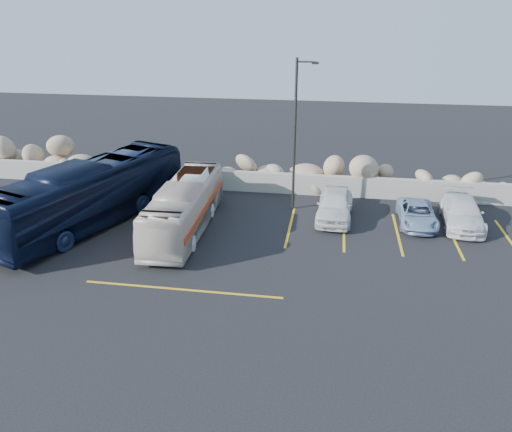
# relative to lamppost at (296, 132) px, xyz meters

# --- Properties ---
(ground) EXTENTS (90.00, 90.00, 0.00)m
(ground) POSITION_rel_lamppost_xyz_m (-2.56, -9.50, -4.30)
(ground) COLOR black
(ground) RESTS_ON ground
(seawall) EXTENTS (60.00, 0.40, 1.20)m
(seawall) POSITION_rel_lamppost_xyz_m (-2.56, 2.50, -3.70)
(seawall) COLOR gray
(seawall) RESTS_ON ground
(riprap_pile) EXTENTS (54.00, 2.80, 2.60)m
(riprap_pile) POSITION_rel_lamppost_xyz_m (-2.56, 3.70, -3.00)
(riprap_pile) COLOR tan
(riprap_pile) RESTS_ON ground
(parking_lines) EXTENTS (18.16, 9.36, 0.01)m
(parking_lines) POSITION_rel_lamppost_xyz_m (2.09, -3.93, -4.29)
(parking_lines) COLOR gold
(parking_lines) RESTS_ON ground
(lamppost) EXTENTS (1.14, 0.18, 8.00)m
(lamppost) POSITION_rel_lamppost_xyz_m (0.00, 0.00, 0.00)
(lamppost) COLOR #292725
(lamppost) RESTS_ON ground
(vintage_bus) EXTENTS (2.31, 8.88, 2.46)m
(vintage_bus) POSITION_rel_lamppost_xyz_m (-5.06, -3.67, -3.07)
(vintage_bus) COLOR beige
(vintage_bus) RESTS_ON ground
(tour_coach) EXTENTS (6.39, 11.85, 3.23)m
(tour_coach) POSITION_rel_lamppost_xyz_m (-9.91, -3.60, -2.68)
(tour_coach) COLOR black
(tour_coach) RESTS_ON ground
(car_a) EXTENTS (2.00, 4.53, 1.51)m
(car_a) POSITION_rel_lamppost_xyz_m (2.23, -1.04, -3.54)
(car_a) COLOR silver
(car_a) RESTS_ON ground
(car_c) EXTENTS (2.17, 4.70, 1.33)m
(car_c) POSITION_rel_lamppost_xyz_m (8.62, -0.84, -3.63)
(car_c) COLOR silver
(car_c) RESTS_ON ground
(car_d) EXTENTS (1.84, 3.92, 1.08)m
(car_d) POSITION_rel_lamppost_xyz_m (6.39, -1.12, -3.75)
(car_d) COLOR #8196B8
(car_d) RESTS_ON ground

